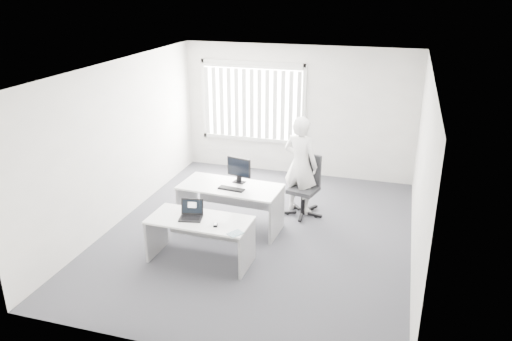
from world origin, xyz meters
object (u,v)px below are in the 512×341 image
(desk_near, at_px, (200,231))
(monitor, at_px, (239,170))
(desk_far, at_px, (231,198))
(laptop, at_px, (190,211))
(person, at_px, (300,165))
(office_chair, at_px, (304,196))

(desk_near, bearing_deg, monitor, 84.58)
(desk_far, height_order, laptop, laptop)
(person, xyz_separation_m, monitor, (-0.90, -0.80, 0.09))
(person, bearing_deg, laptop, 78.34)
(monitor, bearing_deg, office_chair, 48.09)
(desk_near, relative_size, laptop, 4.63)
(office_chair, height_order, laptop, office_chair)
(office_chair, distance_m, laptop, 2.54)
(desk_far, relative_size, laptop, 5.21)
(person, distance_m, laptop, 2.51)
(desk_far, bearing_deg, monitor, 67.87)
(desk_far, xyz_separation_m, monitor, (0.09, 0.19, 0.44))
(office_chair, bearing_deg, desk_near, -105.39)
(desk_near, distance_m, monitor, 1.46)
(office_chair, bearing_deg, laptop, -107.48)
(desk_far, relative_size, office_chair, 1.59)
(person, bearing_deg, desk_far, 61.83)
(desk_near, height_order, laptop, laptop)
(desk_far, height_order, monitor, monitor)
(desk_far, distance_m, person, 1.45)
(person, height_order, monitor, person)
(monitor, bearing_deg, laptop, -89.55)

